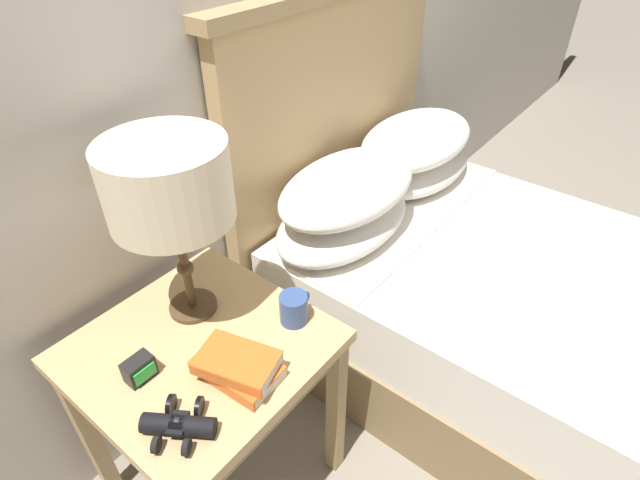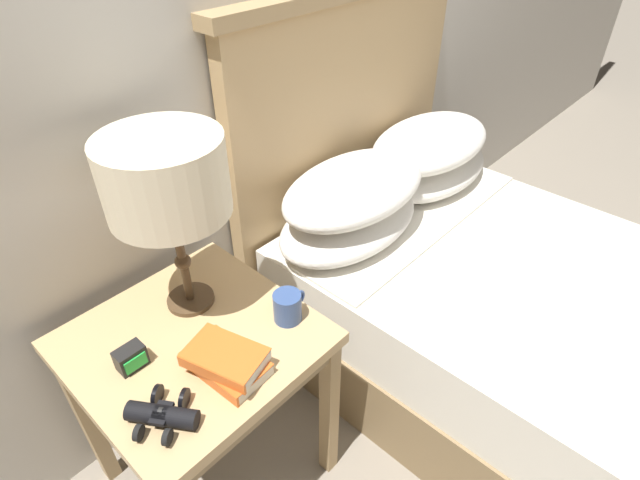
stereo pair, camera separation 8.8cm
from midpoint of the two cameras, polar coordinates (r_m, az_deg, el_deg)
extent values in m
plane|color=gray|center=(1.91, 14.18, -23.08)|extent=(20.00, 20.00, 0.00)
cube|color=beige|center=(1.57, -12.67, 24.17)|extent=(8.00, 0.06, 2.60)
cube|color=tan|center=(1.36, -15.43, -12.00)|extent=(0.58, 0.58, 0.04)
cube|color=#917650|center=(1.39, -15.14, -13.17)|extent=(0.55, 0.55, 0.05)
cube|color=#A4865B|center=(1.60, 0.16, -18.85)|extent=(0.04, 0.04, 0.61)
cube|color=#A4865B|center=(1.71, -26.26, -19.40)|extent=(0.04, 0.04, 0.61)
cube|color=#A4865B|center=(1.84, -12.67, -10.23)|extent=(0.04, 0.04, 0.61)
cube|color=olive|center=(2.06, 21.26, -12.23)|extent=(1.10, 1.77, 0.30)
cube|color=silver|center=(1.87, 23.10, -6.65)|extent=(1.08, 1.73, 0.25)
cube|color=white|center=(1.94, 8.56, 2.90)|extent=(1.06, 0.28, 0.01)
cube|color=tan|center=(2.06, 0.37, 8.24)|extent=(1.16, 0.06, 1.28)
ellipsoid|color=silver|center=(1.76, 1.30, 2.31)|extent=(0.60, 0.36, 0.15)
ellipsoid|color=silver|center=(2.14, 9.89, 8.53)|extent=(0.60, 0.36, 0.15)
ellipsoid|color=silver|center=(1.71, 1.77, 6.14)|extent=(0.60, 0.36, 0.15)
ellipsoid|color=silver|center=(2.06, 9.81, 11.32)|extent=(0.60, 0.36, 0.15)
cylinder|color=#4C3823|center=(1.44, -15.99, -7.31)|extent=(0.13, 0.13, 0.01)
cylinder|color=#4C3823|center=(1.34, -17.06, -2.66)|extent=(0.02, 0.02, 0.29)
sphere|color=#4C3823|center=(1.35, -16.95, -3.13)|extent=(0.04, 0.04, 0.04)
cylinder|color=beige|center=(1.21, -19.09, 6.22)|extent=(0.30, 0.30, 0.20)
cube|color=silver|center=(1.25, -11.42, -14.32)|extent=(0.13, 0.21, 0.03)
cube|color=orange|center=(1.24, -11.52, -13.80)|extent=(0.14, 0.21, 0.00)
cube|color=orange|center=(1.23, -13.39, -16.01)|extent=(0.02, 0.20, 0.04)
cube|color=silver|center=(1.22, -11.51, -13.58)|extent=(0.16, 0.21, 0.03)
cube|color=orange|center=(1.21, -11.61, -13.07)|extent=(0.16, 0.21, 0.00)
cube|color=orange|center=(1.19, -12.99, -15.49)|extent=(0.06, 0.18, 0.03)
cylinder|color=black|center=(1.18, -16.52, -19.83)|extent=(0.09, 0.10, 0.04)
cylinder|color=black|center=(1.20, -15.78, -17.98)|extent=(0.05, 0.04, 0.05)
cylinder|color=black|center=(1.15, -17.30, -21.74)|extent=(0.04, 0.03, 0.04)
cylinder|color=black|center=(1.20, -19.55, -19.29)|extent=(0.09, 0.10, 0.04)
cylinder|color=black|center=(1.22, -18.74, -17.50)|extent=(0.05, 0.04, 0.05)
cylinder|color=black|center=(1.18, -20.42, -21.15)|extent=(0.04, 0.03, 0.04)
cube|color=black|center=(1.18, -18.13, -19.35)|extent=(0.07, 0.06, 0.01)
cylinder|color=black|center=(1.18, -18.17, -19.23)|extent=(0.02, 0.02, 0.02)
cylinder|color=#334C84|center=(1.33, -4.94, -7.86)|extent=(0.08, 0.08, 0.08)
torus|color=#334C84|center=(1.35, -3.75, -6.76)|extent=(0.05, 0.01, 0.05)
cube|color=black|center=(1.30, -21.87, -13.58)|extent=(0.07, 0.04, 0.06)
cube|color=green|center=(1.29, -21.27, -14.15)|extent=(0.06, 0.00, 0.04)
camera|label=1|loc=(0.04, -91.72, -1.30)|focal=28.00mm
camera|label=2|loc=(0.04, 88.28, 1.30)|focal=28.00mm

